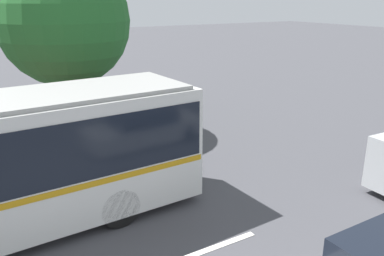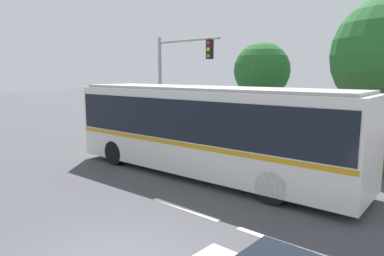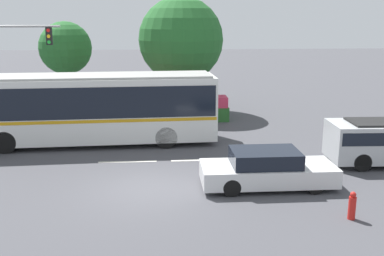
% 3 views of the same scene
% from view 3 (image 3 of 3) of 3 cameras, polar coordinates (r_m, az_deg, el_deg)
% --- Properties ---
extents(ground_plane, '(140.00, 140.00, 0.00)m').
position_cam_3_polar(ground_plane, '(16.14, -5.46, -7.51)').
color(ground_plane, '#444449').
extents(city_bus, '(11.36, 3.06, 3.26)m').
position_cam_3_polar(city_bus, '(21.61, -12.17, 2.83)').
color(city_bus, silver).
rests_on(city_bus, ground).
extents(sedan_foreground, '(4.68, 1.85, 1.33)m').
position_cam_3_polar(sedan_foreground, '(16.24, 9.38, -5.14)').
color(sedan_foreground, silver).
rests_on(sedan_foreground, ground).
extents(traffic_light_pole, '(4.14, 0.24, 5.65)m').
position_cam_3_polar(traffic_light_pole, '(25.89, -22.44, 8.05)').
color(traffic_light_pole, gray).
rests_on(traffic_light_pole, ground).
extents(flowering_hedge, '(7.42, 1.26, 1.38)m').
position_cam_3_polar(flowering_hedge, '(26.17, -3.56, 2.36)').
color(flowering_hedge, '#286028').
rests_on(flowering_hedge, ground).
extents(street_tree_left, '(3.34, 3.34, 5.59)m').
position_cam_3_polar(street_tree_left, '(30.48, -15.57, 9.60)').
color(street_tree_left, brown).
rests_on(street_tree_left, ground).
extents(street_tree_centre, '(5.18, 5.18, 7.08)m').
position_cam_3_polar(street_tree_centre, '(28.28, -1.39, 11.01)').
color(street_tree_centre, brown).
rests_on(street_tree_centre, ground).
extents(fire_hydrant, '(0.22, 0.22, 0.86)m').
position_cam_3_polar(fire_hydrant, '(14.39, 19.43, -9.20)').
color(fire_hydrant, red).
rests_on(fire_hydrant, ground).
extents(lane_stripe_near, '(2.40, 0.16, 0.01)m').
position_cam_3_polar(lane_stripe_near, '(19.04, -8.07, -4.21)').
color(lane_stripe_near, silver).
rests_on(lane_stripe_near, ground).
extents(lane_stripe_mid, '(2.40, 0.16, 0.01)m').
position_cam_3_polar(lane_stripe_mid, '(19.06, 0.98, -4.06)').
color(lane_stripe_mid, silver).
rests_on(lane_stripe_mid, ground).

